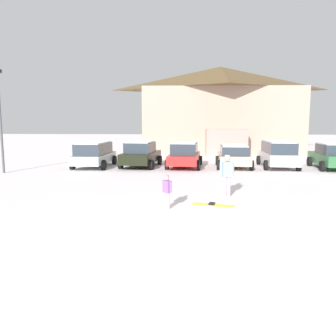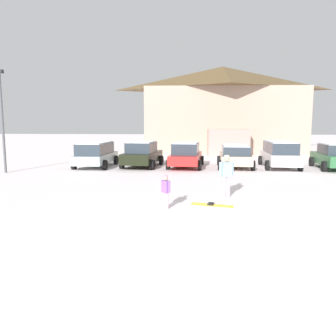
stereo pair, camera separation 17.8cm
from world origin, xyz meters
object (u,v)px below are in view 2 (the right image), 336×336
Objects in this scene: parked_beige_suv at (235,155)px; pair_of_skis at (212,205)px; skier_child_in_purple_jacket at (166,190)px; parked_black_sedan at (142,154)px; parked_red_sedan at (186,155)px; parked_green_coupe at (334,156)px; lamp_post at (2,116)px; ski_lodge at (222,109)px; skier_adult_in_blue_parka at (226,173)px; parked_silver_wagon at (96,154)px; parked_white_suv at (279,154)px.

parked_beige_suv reaches higher than pair_of_skis.
parked_black_sedan is at bearing 103.11° from skier_child_in_purple_jacket.
pair_of_skis is at bearing -68.04° from parked_black_sedan.
parked_black_sedan is 2.87× the size of pair_of_skis.
parked_red_sedan reaches higher than parked_green_coupe.
parked_green_coupe is (9.40, -0.24, -0.00)m from parked_red_sedan.
lamp_post reaches higher than pair_of_skis.
ski_lodge is at bearing 49.18° from lamp_post.
lamp_post is (-11.81, 6.94, 3.31)m from pair_of_skis.
skier_adult_in_blue_parka reaches higher than skier_child_in_purple_jacket.
parked_red_sedan is 11.40m from lamp_post.
skier_child_in_purple_jacket is 1.82m from pair_of_skis.
parked_white_suv is at bearing 2.36° from parked_silver_wagon.
skier_adult_in_blue_parka is at bearing 65.89° from pair_of_skis.
ski_lodge is 13.39m from parked_beige_suv.
parked_black_sedan is 1.04× the size of parked_green_coupe.
parked_black_sedan is 9.08m from parked_white_suv.
parked_red_sedan is 1.10× the size of parked_green_coupe.
parked_white_suv is (9.08, 0.20, 0.08)m from parked_black_sedan.
parked_black_sedan is 10.01m from skier_adult_in_blue_parka.
parked_green_coupe is 14.42m from skier_child_in_purple_jacket.
skier_child_in_purple_jacket is (-3.79, -23.73, -3.72)m from ski_lodge.
skier_adult_in_blue_parka is 13.82m from lamp_post.
skier_adult_in_blue_parka is at bearing -47.28° from parked_silver_wagon.
parked_red_sedan is at bearing -104.58° from ski_lodge.
parked_black_sedan reaches higher than parked_beige_suv.
lamp_post is (-7.69, -3.28, 2.47)m from parked_black_sedan.
skier_adult_in_blue_parka is (2.24, 2.00, 0.28)m from skier_child_in_purple_jacket.
skier_child_in_purple_jacket is at bearing -160.00° from pair_of_skis.
skier_adult_in_blue_parka is (1.81, -8.79, 0.10)m from parked_red_sedan.
parked_beige_suv reaches higher than skier_child_in_purple_jacket.
pair_of_skis is at bearing -101.34° from parked_beige_suv.
ski_lodge is 10.51× the size of pair_of_skis.
lamp_post reaches higher than parked_black_sedan.
ski_lodge reaches higher than parked_beige_suv.
skier_child_in_purple_jacket is (-9.82, -10.55, -0.18)m from parked_green_coupe.
parked_red_sedan is (-3.36, -12.94, -3.53)m from ski_lodge.
skier_child_in_purple_jacket is 3.01m from skier_adult_in_blue_parka.
ski_lodge is 23.65m from pair_of_skis.
parked_beige_suv is 6.17m from parked_green_coupe.
lamp_post is at bearing -147.08° from parked_silver_wagon.
parked_red_sedan is 3.04× the size of pair_of_skis.
lamp_post reaches higher than skier_child_in_purple_jacket.
parked_green_coupe is at bearing 8.59° from lamp_post.
skier_adult_in_blue_parka is (4.75, -8.80, 0.08)m from parked_black_sedan.
parked_white_suv reaches higher than parked_black_sedan.
lamp_post is (-13.86, -3.29, 2.49)m from parked_beige_suv.
pair_of_skis is (4.12, -10.22, -0.84)m from parked_black_sedan.
parked_beige_suv is 14.47m from lamp_post.
parked_black_sedan is 1.05× the size of parked_beige_suv.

